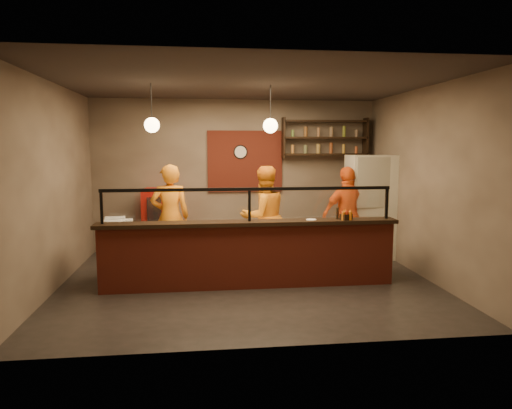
{
  "coord_description": "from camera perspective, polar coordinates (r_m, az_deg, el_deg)",
  "views": [
    {
      "loc": [
        -0.73,
        -7.27,
        2.21
      ],
      "look_at": [
        0.17,
        0.3,
        1.24
      ],
      "focal_mm": 32.0,
      "sensor_mm": 36.0,
      "label": 1
    }
  ],
  "objects": [
    {
      "name": "cook_right",
      "position": [
        8.93,
        11.39,
        -1.22
      ],
      "size": [
        1.15,
        0.69,
        1.84
      ],
      "primitive_type": "imported",
      "rotation": [
        0.0,
        0.0,
        3.38
      ],
      "color": "#EB5816",
      "rests_on": "floor"
    },
    {
      "name": "wall_back",
      "position": [
        9.81,
        -2.55,
        3.66
      ],
      "size": [
        6.0,
        0.0,
        6.0
      ],
      "primitive_type": "plane",
      "rotation": [
        1.57,
        0.0,
        0.0
      ],
      "color": "#7B6B5A",
      "rests_on": "floor"
    },
    {
      "name": "red_cooler",
      "position": [
        9.58,
        -12.0,
        -2.09
      ],
      "size": [
        0.66,
        0.62,
        1.37
      ],
      "primitive_type": "cube",
      "rotation": [
        0.0,
        0.0,
        -0.16
      ],
      "color": "#B4130C",
      "rests_on": "floor"
    },
    {
      "name": "prep_tub_a",
      "position": [
        7.83,
        -17.19,
        -2.12
      ],
      "size": [
        0.36,
        0.3,
        0.16
      ],
      "primitive_type": "cube",
      "rotation": [
        0.0,
        0.0,
        0.14
      ],
      "color": "silver",
      "rests_on": "worktop"
    },
    {
      "name": "worktop_cabinet",
      "position": [
        7.71,
        -1.21,
        -6.15
      ],
      "size": [
        4.6,
        0.75,
        0.85
      ],
      "primitive_type": "cube",
      "color": "gray",
      "rests_on": "floor"
    },
    {
      "name": "pendant_left",
      "position": [
        7.51,
        -12.88,
        9.67
      ],
      "size": [
        0.24,
        0.24,
        0.77
      ],
      "color": "black",
      "rests_on": "ceiling"
    },
    {
      "name": "counter_ledge",
      "position": [
        7.1,
        -0.83,
        -2.33
      ],
      "size": [
        4.7,
        0.37,
        0.06
      ],
      "primitive_type": "cube",
      "color": "black",
      "rests_on": "service_counter"
    },
    {
      "name": "sneeze_guard",
      "position": [
        7.05,
        -0.83,
        0.4
      ],
      "size": [
        4.5,
        0.05,
        0.52
      ],
      "color": "white",
      "rests_on": "counter_ledge"
    },
    {
      "name": "wall_shelving",
      "position": [
        9.94,
        8.61,
        8.24
      ],
      "size": [
        1.84,
        0.28,
        0.85
      ],
      "color": "black",
      "rests_on": "wall_back"
    },
    {
      "name": "pepper_mill",
      "position": [
        7.4,
        10.14,
        -1.09
      ],
      "size": [
        0.05,
        0.05,
        0.19
      ],
      "primitive_type": "cylinder",
      "rotation": [
        0.0,
        0.0,
        0.16
      ],
      "color": "black",
      "rests_on": "counter_ledge"
    },
    {
      "name": "cook_left",
      "position": [
        8.39,
        -10.68,
        -1.53
      ],
      "size": [
        0.74,
        0.53,
        1.9
      ],
      "primitive_type": "imported",
      "rotation": [
        0.0,
        0.0,
        3.25
      ],
      "color": "orange",
      "rests_on": "floor"
    },
    {
      "name": "pizza_dough",
      "position": [
        7.73,
        6.58,
        -2.53
      ],
      "size": [
        0.51,
        0.51,
        0.01
      ],
      "primitive_type": "cylinder",
      "rotation": [
        0.0,
        0.0,
        0.18
      ],
      "color": "#F3E9CE",
      "rests_on": "worktop"
    },
    {
      "name": "wall_front",
      "position": [
        4.86,
        1.88,
        0.04
      ],
      "size": [
        6.0,
        0.0,
        6.0
      ],
      "primitive_type": "plane",
      "rotation": [
        -1.57,
        0.0,
        0.0
      ],
      "color": "#7B6B5A",
      "rests_on": "floor"
    },
    {
      "name": "worktop",
      "position": [
        7.62,
        -1.22,
        -2.86
      ],
      "size": [
        4.6,
        0.75,
        0.05
      ],
      "primitive_type": "cube",
      "color": "silver",
      "rests_on": "worktop_cabinet"
    },
    {
      "name": "wall_clock",
      "position": [
        9.76,
        -1.96,
        6.58
      ],
      "size": [
        0.3,
        0.04,
        0.3
      ],
      "primitive_type": "cylinder",
      "rotation": [
        1.57,
        0.0,
        0.0
      ],
      "color": "black",
      "rests_on": "wall_back"
    },
    {
      "name": "service_counter",
      "position": [
        7.21,
        -0.82,
        -6.48
      ],
      "size": [
        4.6,
        0.25,
        1.0
      ],
      "primitive_type": "cube",
      "color": "maroon",
      "rests_on": "floor"
    },
    {
      "name": "cook_mid",
      "position": [
        8.37,
        0.97,
        -1.55
      ],
      "size": [
        1.08,
        0.96,
        1.86
      ],
      "primitive_type": "imported",
      "rotation": [
        0.0,
        0.0,
        3.47
      ],
      "color": "orange",
      "rests_on": "floor"
    },
    {
      "name": "prep_tub_b",
      "position": [
        7.72,
        -16.12,
        -2.32
      ],
      "size": [
        0.3,
        0.25,
        0.13
      ],
      "primitive_type": "cube",
      "rotation": [
        0.0,
        0.0,
        0.16
      ],
      "color": "silver",
      "rests_on": "worktop"
    },
    {
      "name": "floor",
      "position": [
        7.63,
        -1.05,
        -9.6
      ],
      "size": [
        6.0,
        6.0,
        0.0
      ],
      "primitive_type": "plane",
      "color": "black",
      "rests_on": "ground"
    },
    {
      "name": "wall_left",
      "position": [
        7.64,
        -24.11,
        2.03
      ],
      "size": [
        0.0,
        5.0,
        5.0
      ],
      "primitive_type": "plane",
      "rotation": [
        1.57,
        0.0,
        1.57
      ],
      "color": "#7B6B5A",
      "rests_on": "floor"
    },
    {
      "name": "brick_patch",
      "position": [
        9.78,
        -1.37,
        5.41
      ],
      "size": [
        1.6,
        0.04,
        1.3
      ],
      "primitive_type": "cube",
      "color": "maroon",
      "rests_on": "wall_back"
    },
    {
      "name": "small_plate",
      "position": [
        7.25,
        6.92,
        -1.89
      ],
      "size": [
        0.2,
        0.2,
        0.01
      ],
      "primitive_type": "cylinder",
      "rotation": [
        0.0,
        0.0,
        -0.31
      ],
      "color": "white",
      "rests_on": "counter_ledge"
    },
    {
      "name": "prep_tub_c",
      "position": [
        7.56,
        -17.56,
        -2.52
      ],
      "size": [
        0.31,
        0.26,
        0.15
      ],
      "primitive_type": "cube",
      "rotation": [
        0.0,
        0.0,
        -0.1
      ],
      "color": "silver",
      "rests_on": "worktop"
    },
    {
      "name": "pendant_right",
      "position": [
        7.56,
        1.81,
        9.83
      ],
      "size": [
        0.24,
        0.24,
        0.77
      ],
      "color": "black",
      "rests_on": "ceiling"
    },
    {
      "name": "rolling_pin",
      "position": [
        7.75,
        -15.98,
        -2.57
      ],
      "size": [
        0.31,
        0.06,
        0.05
      ],
      "primitive_type": "cylinder",
      "rotation": [
        0.0,
        1.57,
        0.02
      ],
      "color": "yellow",
      "rests_on": "worktop"
    },
    {
      "name": "fridge",
      "position": [
        9.4,
        13.98,
        -0.24
      ],
      "size": [
        0.9,
        0.85,
        2.05
      ],
      "primitive_type": "cube",
      "rotation": [
        0.0,
        0.0,
        -0.06
      ],
      "color": "beige",
      "rests_on": "floor"
    },
    {
      "name": "condiment_caddy",
      "position": [
        7.35,
        11.18,
        -1.53
      ],
      "size": [
        0.21,
        0.19,
        0.09
      ],
      "primitive_type": "cube",
      "rotation": [
        0.0,
        0.0,
        0.42
      ],
      "color": "black",
      "rests_on": "counter_ledge"
    },
    {
      "name": "wall_right",
      "position": [
        8.19,
        20.32,
        2.52
      ],
      "size": [
        0.0,
        5.0,
        5.0
      ],
      "primitive_type": "plane",
      "rotation": [
        1.57,
        0.0,
        -1.57
      ],
      "color": "#7B6B5A",
      "rests_on": "floor"
    },
    {
      "name": "ceiling",
      "position": [
        7.37,
        -1.11,
        14.96
      ],
      "size": [
        6.0,
        6.0,
        0.0
      ],
      "primitive_type": "plane",
      "rotation": [
        3.14,
        0.0,
        0.0
      ],
      "color": "#342C28",
      "rests_on": "wall_back"
    }
  ]
}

